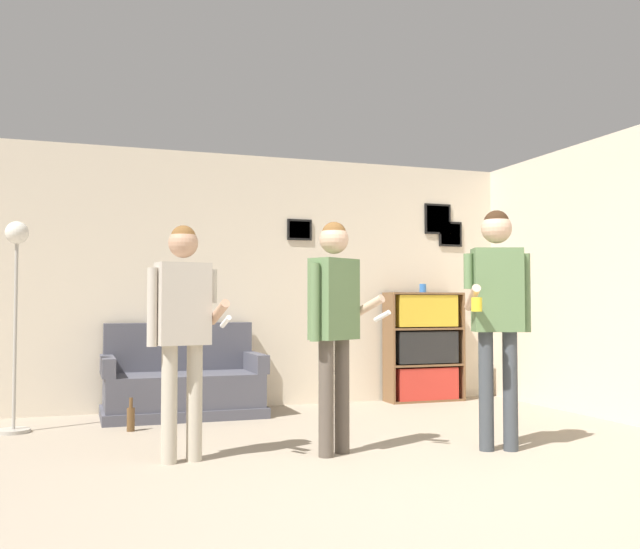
{
  "coord_description": "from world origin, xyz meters",
  "views": [
    {
      "loc": [
        -1.96,
        -3.21,
        1.09
      ],
      "look_at": [
        -0.13,
        2.12,
        1.33
      ],
      "focal_mm": 40.0,
      "sensor_mm": 36.0,
      "label": 1
    }
  ],
  "objects_px": {
    "person_player_foreground_center": "(334,311)",
    "bottle_on_floor": "(131,418)",
    "bookshelf": "(424,347)",
    "couch": "(183,385)",
    "floor_lamp": "(16,287)",
    "person_player_foreground_left": "(183,316)",
    "drinking_cup": "(423,288)",
    "person_watcher_holding_cup": "(497,300)"
  },
  "relations": [
    {
      "from": "person_player_foreground_center",
      "to": "bottle_on_floor",
      "type": "height_order",
      "value": "person_player_foreground_center"
    },
    {
      "from": "bookshelf",
      "to": "bottle_on_floor",
      "type": "xyz_separation_m",
      "value": [
        -3.28,
        -0.91,
        -0.5
      ]
    },
    {
      "from": "bookshelf",
      "to": "bottle_on_floor",
      "type": "bearing_deg",
      "value": -164.56
    },
    {
      "from": "couch",
      "to": "bookshelf",
      "type": "xyz_separation_m",
      "value": [
        2.74,
        0.19,
        0.31
      ]
    },
    {
      "from": "person_player_foreground_center",
      "to": "bottle_on_floor",
      "type": "xyz_separation_m",
      "value": [
        -1.33,
        1.48,
        -0.93
      ]
    },
    {
      "from": "floor_lamp",
      "to": "bottle_on_floor",
      "type": "xyz_separation_m",
      "value": [
        0.95,
        -0.26,
        -1.13
      ]
    },
    {
      "from": "bookshelf",
      "to": "person_player_foreground_center",
      "type": "xyz_separation_m",
      "value": [
        -1.95,
        -2.38,
        0.43
      ]
    },
    {
      "from": "bookshelf",
      "to": "person_player_foreground_center",
      "type": "bearing_deg",
      "value": -129.33
    },
    {
      "from": "floor_lamp",
      "to": "bottle_on_floor",
      "type": "distance_m",
      "value": 1.5
    },
    {
      "from": "person_player_foreground_left",
      "to": "drinking_cup",
      "type": "bearing_deg",
      "value": 36.81
    },
    {
      "from": "person_player_foreground_left",
      "to": "person_player_foreground_center",
      "type": "bearing_deg",
      "value": -6.29
    },
    {
      "from": "couch",
      "to": "person_watcher_holding_cup",
      "type": "bearing_deg",
      "value": -50.8
    },
    {
      "from": "floor_lamp",
      "to": "drinking_cup",
      "type": "height_order",
      "value": "floor_lamp"
    },
    {
      "from": "floor_lamp",
      "to": "drinking_cup",
      "type": "xyz_separation_m",
      "value": [
        4.22,
        0.65,
        0.03
      ]
    },
    {
      "from": "couch",
      "to": "drinking_cup",
      "type": "bearing_deg",
      "value": 4.1
    },
    {
      "from": "person_watcher_holding_cup",
      "to": "drinking_cup",
      "type": "height_order",
      "value": "person_watcher_holding_cup"
    },
    {
      "from": "drinking_cup",
      "to": "floor_lamp",
      "type": "bearing_deg",
      "value": -171.27
    },
    {
      "from": "person_player_foreground_center",
      "to": "bookshelf",
      "type": "bearing_deg",
      "value": 50.67
    },
    {
      "from": "couch",
      "to": "drinking_cup",
      "type": "xyz_separation_m",
      "value": [
        2.73,
        0.2,
        0.98
      ]
    },
    {
      "from": "floor_lamp",
      "to": "person_watcher_holding_cup",
      "type": "relative_size",
      "value": 1.0
    },
    {
      "from": "bookshelf",
      "to": "person_player_foreground_left",
      "type": "xyz_separation_m",
      "value": [
        -3.03,
        -2.26,
        0.4
      ]
    },
    {
      "from": "couch",
      "to": "person_watcher_holding_cup",
      "type": "relative_size",
      "value": 0.86
    },
    {
      "from": "couch",
      "to": "floor_lamp",
      "type": "height_order",
      "value": "floor_lamp"
    },
    {
      "from": "person_watcher_holding_cup",
      "to": "bookshelf",
      "type": "bearing_deg",
      "value": 74.3
    },
    {
      "from": "couch",
      "to": "floor_lamp",
      "type": "xyz_separation_m",
      "value": [
        -1.49,
        -0.45,
        0.95
      ]
    },
    {
      "from": "floor_lamp",
      "to": "drinking_cup",
      "type": "relative_size",
      "value": 18.5
    },
    {
      "from": "person_player_foreground_left",
      "to": "couch",
      "type": "bearing_deg",
      "value": 81.85
    },
    {
      "from": "couch",
      "to": "person_player_foreground_left",
      "type": "height_order",
      "value": "person_player_foreground_left"
    },
    {
      "from": "bottle_on_floor",
      "to": "drinking_cup",
      "type": "distance_m",
      "value": 3.59
    },
    {
      "from": "couch",
      "to": "drinking_cup",
      "type": "relative_size",
      "value": 15.81
    },
    {
      "from": "couch",
      "to": "person_watcher_holding_cup",
      "type": "height_order",
      "value": "person_watcher_holding_cup"
    },
    {
      "from": "person_player_foreground_center",
      "to": "person_watcher_holding_cup",
      "type": "xyz_separation_m",
      "value": [
        1.21,
        -0.26,
        0.08
      ]
    },
    {
      "from": "floor_lamp",
      "to": "person_player_foreground_center",
      "type": "xyz_separation_m",
      "value": [
        2.28,
        -1.73,
        -0.2
      ]
    },
    {
      "from": "floor_lamp",
      "to": "person_player_foreground_left",
      "type": "xyz_separation_m",
      "value": [
        1.19,
        -1.61,
        -0.24
      ]
    },
    {
      "from": "bottle_on_floor",
      "to": "person_player_foreground_center",
      "type": "bearing_deg",
      "value": -48.06
    },
    {
      "from": "person_player_foreground_left",
      "to": "person_watcher_holding_cup",
      "type": "height_order",
      "value": "person_watcher_holding_cup"
    },
    {
      "from": "floor_lamp",
      "to": "drinking_cup",
      "type": "distance_m",
      "value": 4.27
    },
    {
      "from": "drinking_cup",
      "to": "person_player_foreground_left",
      "type": "bearing_deg",
      "value": -143.19
    },
    {
      "from": "bookshelf",
      "to": "drinking_cup",
      "type": "xyz_separation_m",
      "value": [
        -0.01,
        0.0,
        0.66
      ]
    },
    {
      "from": "couch",
      "to": "person_player_foreground_center",
      "type": "relative_size",
      "value": 0.91
    },
    {
      "from": "bookshelf",
      "to": "floor_lamp",
      "type": "bearing_deg",
      "value": -171.29
    },
    {
      "from": "bookshelf",
      "to": "person_watcher_holding_cup",
      "type": "distance_m",
      "value": 2.79
    }
  ]
}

